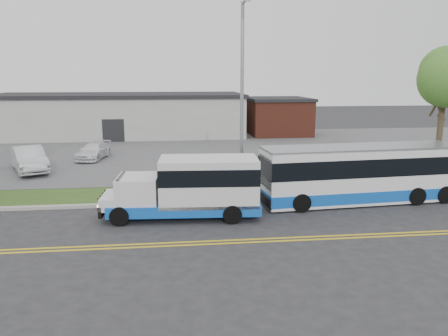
{
  "coord_description": "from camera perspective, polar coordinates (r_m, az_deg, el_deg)",
  "views": [
    {
      "loc": [
        -0.49,
        -19.2,
        6.02
      ],
      "look_at": [
        1.97,
        1.78,
        1.6
      ],
      "focal_mm": 35.0,
      "sensor_mm": 36.0,
      "label": 1
    }
  ],
  "objects": [
    {
      "name": "verge",
      "position": [
        22.89,
        -5.24,
        -3.35
      ],
      "size": [
        80.0,
        3.3,
        0.1
      ],
      "primitive_type": "cube",
      "color": "#244818",
      "rests_on": "ground"
    },
    {
      "name": "streetlight_near",
      "position": [
        22.22,
        2.39,
        9.78
      ],
      "size": [
        0.35,
        1.53,
        9.5
      ],
      "color": "gray",
      "rests_on": "verge"
    },
    {
      "name": "ground",
      "position": [
        20.12,
        -5.01,
        -5.63
      ],
      "size": [
        140.0,
        140.0,
        0.0
      ],
      "primitive_type": "plane",
      "color": "#28282B",
      "rests_on": "ground"
    },
    {
      "name": "parking_lot",
      "position": [
        36.69,
        -5.84,
        2.39
      ],
      "size": [
        80.0,
        25.0,
        0.1
      ],
      "primitive_type": "cube",
      "color": "#4C4C4F",
      "rests_on": "ground"
    },
    {
      "name": "curb",
      "position": [
        21.16,
        -5.11,
        -4.55
      ],
      "size": [
        80.0,
        0.3,
        0.15
      ],
      "primitive_type": "cube",
      "color": "#9E9B93",
      "rests_on": "ground"
    },
    {
      "name": "tree_east",
      "position": [
        26.51,
        26.97,
        10.96
      ],
      "size": [
        5.2,
        5.2,
        8.33
      ],
      "color": "#3B2D20",
      "rests_on": "verge"
    },
    {
      "name": "brick_wing",
      "position": [
        46.69,
        7.0,
        6.74
      ],
      "size": [
        6.3,
        7.3,
        3.9
      ],
      "color": "brown",
      "rests_on": "ground"
    },
    {
      "name": "lane_line_south",
      "position": [
        16.21,
        -4.55,
        -10.0
      ],
      "size": [
        70.0,
        0.12,
        0.01
      ],
      "primitive_type": "cube",
      "color": "gold",
      "rests_on": "ground"
    },
    {
      "name": "transit_bus",
      "position": [
        22.27,
        17.57,
        -0.73
      ],
      "size": [
        10.1,
        3.06,
        2.76
      ],
      "rotation": [
        0.0,
        0.0,
        0.08
      ],
      "color": "silver",
      "rests_on": "ground"
    },
    {
      "name": "commercial_building",
      "position": [
        46.68,
        -13.54,
        6.77
      ],
      "size": [
        25.4,
        10.4,
        4.35
      ],
      "color": "#9E9E99",
      "rests_on": "ground"
    },
    {
      "name": "parked_car_a",
      "position": [
        30.3,
        -24.09,
        1.05
      ],
      "size": [
        3.57,
        5.12,
        1.6
      ],
      "primitive_type": "imported",
      "rotation": [
        0.0,
        0.0,
        0.43
      ],
      "color": "silver",
      "rests_on": "parking_lot"
    },
    {
      "name": "lane_line_north",
      "position": [
        16.49,
        -4.59,
        -9.61
      ],
      "size": [
        70.0,
        0.12,
        0.01
      ],
      "primitive_type": "cube",
      "color": "gold",
      "rests_on": "ground"
    },
    {
      "name": "parked_car_b",
      "position": [
        33.43,
        -16.69,
        2.13
      ],
      "size": [
        2.33,
        4.27,
        1.17
      ],
      "primitive_type": "imported",
      "rotation": [
        0.0,
        0.0,
        -0.18
      ],
      "color": "white",
      "rests_on": "parking_lot"
    },
    {
      "name": "shuttle_bus",
      "position": [
        18.95,
        -4.04,
        -2.33
      ],
      "size": [
        6.95,
        2.64,
        2.62
      ],
      "rotation": [
        0.0,
        0.0,
        -0.06
      ],
      "color": "blue",
      "rests_on": "ground"
    }
  ]
}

